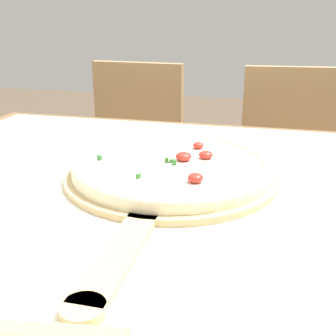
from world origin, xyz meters
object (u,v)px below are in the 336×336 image
(pizza_peel, at_px, (169,179))
(chair_left, at_px, (131,158))
(pizza, at_px, (172,165))
(chair_right, at_px, (290,171))

(pizza_peel, bearing_deg, chair_left, 113.23)
(pizza, bearing_deg, pizza_peel, -90.84)
(pizza_peel, height_order, chair_left, chair_left)
(pizza, distance_m, chair_right, 0.91)
(chair_left, xyz_separation_m, chair_right, (0.63, -0.00, 0.00))
(pizza, relative_size, chair_left, 0.42)
(pizza, distance_m, chair_left, 0.94)
(pizza, xyz_separation_m, chair_right, (0.27, 0.82, -0.29))
(pizza_peel, height_order, pizza, pizza)
(pizza, xyz_separation_m, chair_left, (-0.36, 0.82, -0.29))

